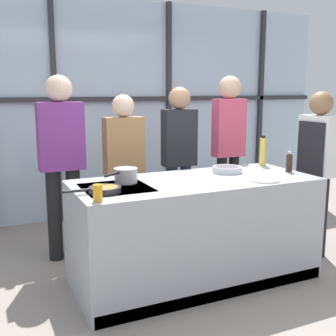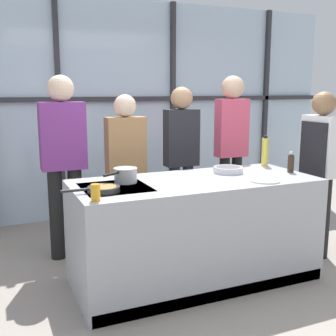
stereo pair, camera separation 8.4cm
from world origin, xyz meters
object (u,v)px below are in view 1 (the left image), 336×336
object	(u,v)px
saucepan	(126,175)
oil_bottle	(263,151)
frying_pan	(104,189)
mixing_bowl	(227,169)
spectator_center_right	(179,152)
chef	(317,163)
spectator_center_left	(124,162)
spectator_far_left	(62,155)
white_plate	(265,180)
juice_glass_near	(98,193)
spectator_far_right	(229,141)
pepper_grinder	(289,163)

from	to	relation	value
saucepan	oil_bottle	xyz separation A→B (m)	(1.53, 0.21, 0.08)
frying_pan	mixing_bowl	world-z (taller)	mixing_bowl
spectator_center_right	frying_pan	bearing A→B (deg)	43.22
chef	frying_pan	bearing A→B (deg)	94.04
spectator_center_left	saucepan	xyz separation A→B (m)	(-0.27, -0.84, 0.04)
spectator_far_left	white_plate	distance (m)	1.92
spectator_center_left	juice_glass_near	world-z (taller)	spectator_center_left
spectator_center_left	spectator_far_left	bearing A→B (deg)	0.00
white_plate	mixing_bowl	distance (m)	0.45
spectator_center_left	spectator_far_right	xyz separation A→B (m)	(1.26, 0.00, 0.16)
spectator_far_right	spectator_far_left	bearing A→B (deg)	0.00
chef	juice_glass_near	world-z (taller)	chef
chef	saucepan	distance (m)	1.97
frying_pan	spectator_center_left	bearing A→B (deg)	64.16
spectator_center_right	chef	bearing A→B (deg)	139.10
spectator_center_right	pepper_grinder	size ratio (longest dim) A/B	8.58
spectator_center_left	white_plate	distance (m)	1.49
frying_pan	white_plate	bearing A→B (deg)	-7.04
mixing_bowl	pepper_grinder	world-z (taller)	pepper_grinder
saucepan	white_plate	size ratio (longest dim) A/B	1.30
spectator_far_right	mixing_bowl	size ratio (longest dim) A/B	6.59
spectator_far_left	spectator_far_right	size ratio (longest dim) A/B	0.99
chef	spectator_center_right	world-z (taller)	spectator_center_right
spectator_far_right	pepper_grinder	xyz separation A→B (m)	(0.01, -1.02, -0.09)
spectator_far_left	spectator_center_left	size ratio (longest dim) A/B	1.11
juice_glass_near	spectator_far_right	bearing A→B (deg)	34.66
saucepan	white_plate	xyz separation A→B (m)	(1.09, -0.41, -0.06)
white_plate	pepper_grinder	bearing A→B (deg)	27.14
spectator_center_right	saucepan	bearing A→B (deg)	42.92
saucepan	spectator_far_right	bearing A→B (deg)	28.69
spectator_far_left	saucepan	bearing A→B (deg)	113.17
spectator_center_left	pepper_grinder	distance (m)	1.63
spectator_far_right	juice_glass_near	distance (m)	2.30
oil_bottle	pepper_grinder	xyz separation A→B (m)	(0.01, -0.39, -0.06)
chef	saucepan	world-z (taller)	chef
chef	pepper_grinder	xyz separation A→B (m)	(-0.43, -0.09, 0.05)
chef	pepper_grinder	bearing A→B (deg)	101.95
pepper_grinder	juice_glass_near	xyz separation A→B (m)	(-1.91, -0.29, -0.03)
white_plate	oil_bottle	bearing A→B (deg)	54.42
chef	frying_pan	world-z (taller)	chef
spectator_far_right	white_plate	bearing A→B (deg)	70.67
frying_pan	pepper_grinder	distance (m)	1.80
oil_bottle	saucepan	bearing A→B (deg)	-172.35
spectator_center_right	juice_glass_near	xyz separation A→B (m)	(-1.26, -1.31, -0.03)
spectator_center_right	mixing_bowl	world-z (taller)	spectator_center_right
spectator_far_left	white_plate	bearing A→B (deg)	139.18
spectator_far_right	saucepan	bearing A→B (deg)	28.69
spectator_center_left	spectator_center_right	world-z (taller)	spectator_center_right
spectator_far_right	pepper_grinder	distance (m)	1.02
saucepan	chef	bearing A→B (deg)	-2.65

